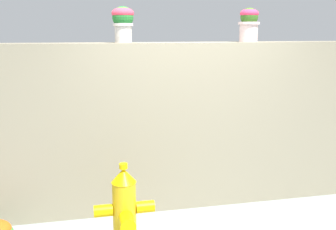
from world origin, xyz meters
name	(u,v)px	position (x,y,z in m)	size (l,w,h in m)	color
stone_wall	(185,126)	(0.00, 1.10, 1.00)	(5.42, 0.39, 2.00)	gray
potted_plant_1	(123,20)	(-0.74, 1.06, 2.25)	(0.25, 0.25, 0.40)	#BCB3AA
potted_plant_2	(249,23)	(0.76, 1.07, 2.23)	(0.26, 0.26, 0.40)	beige
fire_hydrant	(125,213)	(-0.87, 0.06, 0.42)	(0.58, 0.46, 0.92)	gold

